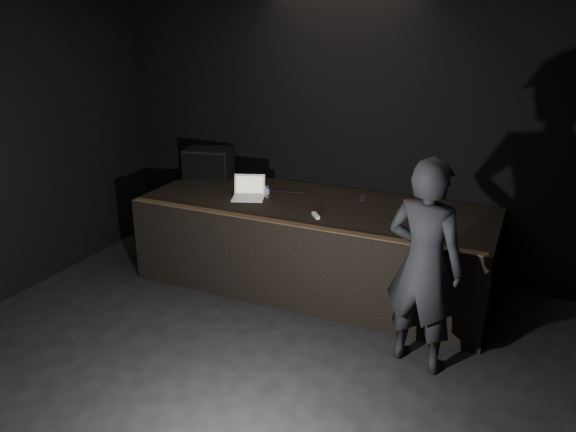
% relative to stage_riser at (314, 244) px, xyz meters
% --- Properties ---
extents(ground, '(7.00, 7.00, 0.00)m').
position_rel_stage_riser_xyz_m(ground, '(0.00, -2.73, -0.50)').
color(ground, black).
rests_on(ground, ground).
extents(room_walls, '(6.10, 7.10, 3.52)m').
position_rel_stage_riser_xyz_m(room_walls, '(0.00, -2.73, 1.52)').
color(room_walls, black).
rests_on(room_walls, ground).
extents(stage_riser, '(4.00, 1.50, 1.00)m').
position_rel_stage_riser_xyz_m(stage_riser, '(0.00, 0.00, 0.00)').
color(stage_riser, black).
rests_on(stage_riser, ground).
extents(riser_lip, '(3.92, 0.10, 0.01)m').
position_rel_stage_riser_xyz_m(riser_lip, '(0.00, -0.71, 0.51)').
color(riser_lip, brown).
rests_on(riser_lip, stage_riser).
extents(stage_monitor, '(0.66, 0.55, 0.39)m').
position_rel_stage_riser_xyz_m(stage_monitor, '(-1.67, 0.42, 0.70)').
color(stage_monitor, black).
rests_on(stage_monitor, stage_riser).
extents(cable, '(0.87, 0.22, 0.02)m').
position_rel_stage_riser_xyz_m(cable, '(-0.67, 0.20, 0.51)').
color(cable, black).
rests_on(cable, stage_riser).
extents(laptop, '(0.45, 0.43, 0.25)m').
position_rel_stage_riser_xyz_m(laptop, '(-0.80, -0.10, 0.57)').
color(laptop, silver).
rests_on(laptop, stage_riser).
extents(beer_can, '(0.06, 0.06, 0.14)m').
position_rel_stage_riser_xyz_m(beer_can, '(-0.60, -0.01, 0.57)').
color(beer_can, silver).
rests_on(beer_can, stage_riser).
extents(plastic_cup, '(0.08, 0.08, 0.09)m').
position_rel_stage_riser_xyz_m(plastic_cup, '(0.48, 0.25, 0.55)').
color(plastic_cup, white).
rests_on(plastic_cup, stage_riser).
extents(wii_remote, '(0.14, 0.16, 0.03)m').
position_rel_stage_riser_xyz_m(wii_remote, '(0.17, -0.40, 0.52)').
color(wii_remote, silver).
rests_on(wii_remote, stage_riser).
extents(person, '(0.80, 0.63, 1.95)m').
position_rel_stage_riser_xyz_m(person, '(1.47, -1.11, 0.48)').
color(person, black).
rests_on(person, ground).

